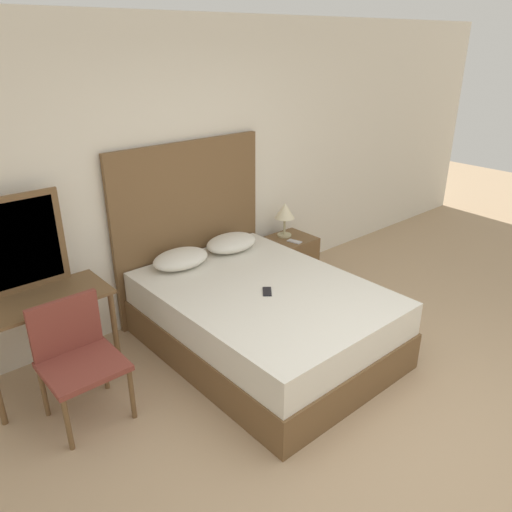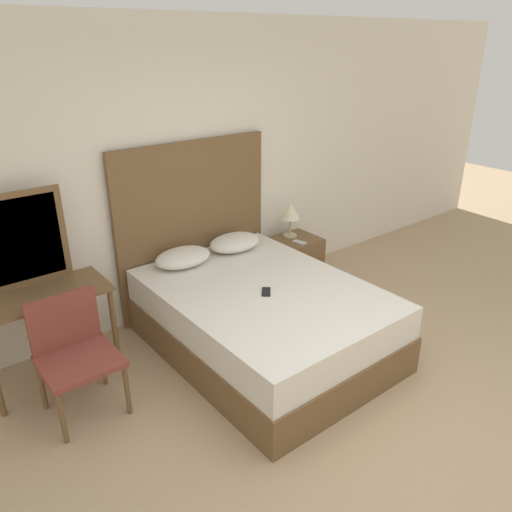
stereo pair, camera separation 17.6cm
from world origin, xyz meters
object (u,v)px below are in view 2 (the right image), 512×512
Objects in this scene: nightstand at (296,261)px; table_lamp at (291,213)px; bed at (264,319)px; chair at (74,348)px; vanity_desk at (44,309)px; phone_on_nightstand at (300,242)px; phone_on_bed at (266,292)px.

table_lamp is at bearing 104.78° from nightstand.
chair is at bearing 169.95° from bed.
chair is (-1.51, 0.27, 0.20)m from bed.
vanity_desk is at bearing 155.33° from bed.
table_lamp is 2.31× the size of phone_on_nightstand.
table_lamp is at bearing 40.39° from phone_on_bed.
vanity_desk reaches higher than phone_on_bed.
table_lamp is at bearing 38.97° from bed.
chair is at bearing -168.88° from nightstand.
bed is 1.25m from phone_on_nightstand.
vanity_desk is (-2.65, -0.06, 0.36)m from nightstand.
bed is at bearing -141.03° from table_lamp.
phone_on_bed is 1.51m from chair.
chair reaches higher than vanity_desk.
phone_on_nightstand is at bearing -119.93° from nightstand.
bed is 0.32m from phone_on_bed.
phone_on_nightstand is at bearing -101.45° from table_lamp.
phone_on_nightstand is at bearing 8.99° from chair.
vanity_desk reaches higher than phone_on_nightstand.
table_lamp is (1.07, 0.87, 0.50)m from bed.
bed is 12.82× the size of phone_on_nightstand.
table_lamp is 0.44× the size of chair.
phone_on_bed is (-0.04, -0.08, 0.31)m from bed.
bed is at bearing -10.05° from chair.
phone_on_bed is 0.16× the size of vanity_desk.
table_lamp reaches higher than vanity_desk.
nightstand is 2.66m from chair.
phone_on_nightstand is (-0.06, -0.11, 0.27)m from nightstand.
phone_on_nightstand is (1.07, 0.75, -0.07)m from phone_on_bed.
vanity_desk is at bearing -178.61° from nightstand.
vanity_desk is at bearing 152.44° from phone_on_bed.
table_lamp reaches higher than chair.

